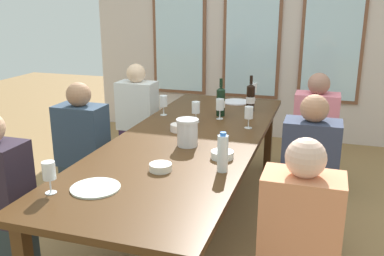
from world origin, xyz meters
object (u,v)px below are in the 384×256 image
Objects in this scene: white_plate_0 at (236,102)px; tasting_bowl_1 at (180,128)px; tasting_bowl_0 at (222,155)px; seated_person_4 at (138,121)px; wine_glass_3 at (49,171)px; seated_person_2 at (83,155)px; dining_table at (189,145)px; water_bottle at (223,153)px; wine_glass_0 at (249,114)px; wine_bottle_0 at (251,97)px; seated_person_1 at (298,252)px; white_plate_1 at (96,188)px; tasting_bowl_2 at (161,167)px; wine_glass_5 at (196,108)px; seated_person_5 at (314,138)px; wine_glass_2 at (163,102)px; wine_glass_4 at (254,89)px; seated_person_3 at (309,176)px; wine_bottle_1 at (221,101)px; metal_pitcher at (187,132)px; wine_glass_1 at (220,106)px.

tasting_bowl_1 reaches higher than white_plate_0.
seated_person_4 reaches higher than tasting_bowl_0.
seated_person_2 is (-0.48, 1.06, -0.34)m from wine_glass_3.
water_bottle is (0.39, -0.55, 0.17)m from dining_table.
white_plate_0 is at bearing 108.02° from wine_glass_0.
wine_glass_0 is at bearing 25.96° from tasting_bowl_1.
wine_glass_0 is at bearing -81.16° from wine_bottle_0.
seated_person_1 is at bearing -72.62° from wine_bottle_0.
white_plate_1 is 2.11m from seated_person_4.
white_plate_0 is at bearing 88.21° from tasting_bowl_2.
wine_glass_5 is 0.16× the size of seated_person_5.
white_plate_1 is (-0.20, -0.99, 0.06)m from dining_table.
seated_person_5 is (0.48, 1.52, -0.33)m from water_bottle.
seated_person_4 is (-1.26, 1.54, -0.33)m from water_bottle.
wine_glass_5 is (-0.36, -0.52, -0.01)m from wine_bottle_0.
wine_glass_4 is at bearing 51.92° from wine_glass_2.
wine_glass_2 is at bearing 158.60° from seated_person_3.
wine_bottle_0 is 0.99× the size of wine_bottle_1.
tasting_bowl_1 is 0.81m from seated_person_2.
metal_pitcher is 0.90m from seated_person_3.
white_plate_0 is 2.05× the size of tasting_bowl_2.
wine_glass_3 is at bearing -77.23° from seated_person_4.
wine_glass_0 reaches higher than tasting_bowl_1.
white_plate_1 is at bearing -82.23° from wine_glass_2.
seated_person_2 is (-0.75, -0.18, -0.24)m from tasting_bowl_1.
seated_person_2 is at bearing 153.04° from seated_person_1.
water_bottle is (0.34, -0.38, 0.02)m from metal_pitcher.
seated_person_5 is (0.50, 0.59, -0.33)m from wine_glass_0.
wine_bottle_1 is at bearing 104.61° from tasting_bowl_0.
white_plate_1 is 2.41m from wine_glass_4.
seated_person_4 reaches higher than wine_bottle_1.
wine_glass_4 is at bearing 18.97° from seated_person_4.
wine_glass_4 reaches higher than tasting_bowl_0.
metal_pitcher is 1.09× the size of wine_glass_3.
metal_pitcher reaches higher than wine_glass_2.
white_plate_1 is 1.11× the size of water_bottle.
wine_glass_0 is (0.49, 0.24, 0.09)m from tasting_bowl_1.
dining_table is at bearing 134.77° from tasting_bowl_0.
wine_glass_0 is 1.00× the size of wine_glass_1.
seated_person_4 is (-0.92, 1.16, -0.31)m from metal_pitcher.
wine_glass_1 is (-0.30, 1.12, 0.00)m from water_bottle.
seated_person_1 is at bearing -62.64° from wine_glass_1.
seated_person_1 and seated_person_5 have the same top height.
white_plate_1 is 1.53× the size of wine_glass_5.
dining_table is 2.59× the size of seated_person_3.
tasting_bowl_2 is (0.16, -0.79, -0.01)m from tasting_bowl_1.
wine_bottle_1 is 1.89× the size of wine_glass_0.
wine_glass_5 is 0.16× the size of seated_person_1.
dining_table is 20.20× the size of tasting_bowl_1.
wine_glass_3 is at bearing -102.50° from tasting_bowl_1.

